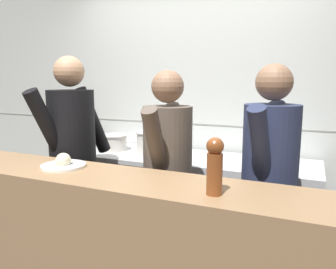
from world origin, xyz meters
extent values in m
cube|color=silver|center=(0.00, 1.41, 1.30)|extent=(8.00, 0.06, 2.60)
cube|color=gray|center=(0.00, 1.37, 1.15)|extent=(8.00, 0.00, 0.01)
cube|color=#38383D|center=(-0.48, 1.01, 0.43)|extent=(0.92, 0.70, 0.86)
cube|color=#B7BABF|center=(-0.48, 1.01, 0.88)|extent=(0.94, 0.71, 0.04)
cube|color=#B7BABF|center=(-0.48, 0.67, 0.49)|extent=(0.83, 0.03, 0.10)
cube|color=#B7BABF|center=(0.62, 1.01, 0.45)|extent=(1.19, 0.65, 0.90)
cube|color=#93704C|center=(0.14, -0.21, 0.52)|extent=(2.89, 0.45, 1.05)
cylinder|color=beige|center=(-0.68, 0.98, 0.98)|extent=(0.25, 0.25, 0.15)
cylinder|color=beige|center=(-0.68, 0.98, 1.05)|extent=(0.27, 0.27, 0.01)
cylinder|color=beige|center=(-0.27, 1.02, 1.00)|extent=(0.30, 0.30, 0.21)
cylinder|color=beige|center=(-0.27, 1.02, 1.10)|extent=(0.32, 0.32, 0.01)
cone|color=#B7BABF|center=(0.91, 1.01, 0.94)|extent=(0.24, 0.24, 0.08)
cylinder|color=white|center=(-0.30, -0.17, 1.06)|extent=(0.27, 0.27, 0.02)
sphere|color=beige|center=(-0.30, -0.17, 1.09)|extent=(0.10, 0.10, 0.10)
cylinder|color=brown|center=(0.69, -0.27, 1.15)|extent=(0.07, 0.07, 0.20)
sphere|color=brown|center=(0.69, -0.27, 1.28)|extent=(0.08, 0.08, 0.08)
cube|color=black|center=(-0.62, 0.30, 0.41)|extent=(0.34, 0.26, 0.83)
cylinder|color=black|center=(-0.62, 0.30, 1.17)|extent=(0.43, 0.43, 0.68)
sphere|color=tan|center=(-0.62, 0.30, 1.65)|extent=(0.23, 0.23, 0.23)
cylinder|color=black|center=(-0.57, 0.51, 1.25)|extent=(0.18, 0.36, 0.57)
cylinder|color=black|center=(-0.67, 0.10, 1.25)|extent=(0.18, 0.36, 0.57)
cube|color=black|center=(0.21, 0.29, 0.39)|extent=(0.30, 0.20, 0.77)
cylinder|color=brown|center=(0.21, 0.29, 1.09)|extent=(0.35, 0.35, 0.64)
sphere|color=#8C664C|center=(0.21, 0.29, 1.54)|extent=(0.22, 0.22, 0.22)
cylinder|color=brown|center=(0.20, 0.48, 1.17)|extent=(0.12, 0.33, 0.53)
cylinder|color=brown|center=(0.22, 0.09, 1.17)|extent=(0.12, 0.33, 0.53)
cube|color=black|center=(0.87, 0.35, 0.39)|extent=(0.32, 0.23, 0.79)
cylinder|color=#262D4C|center=(0.87, 0.35, 1.11)|extent=(0.39, 0.39, 0.65)
sphere|color=#8C664C|center=(0.87, 0.35, 1.57)|extent=(0.22, 0.22, 0.22)
cylinder|color=#262D4C|center=(0.91, 0.55, 1.19)|extent=(0.15, 0.34, 0.54)
cylinder|color=#262D4C|center=(0.84, 0.15, 1.19)|extent=(0.15, 0.34, 0.54)
camera|label=1|loc=(1.09, -1.71, 1.58)|focal=35.00mm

